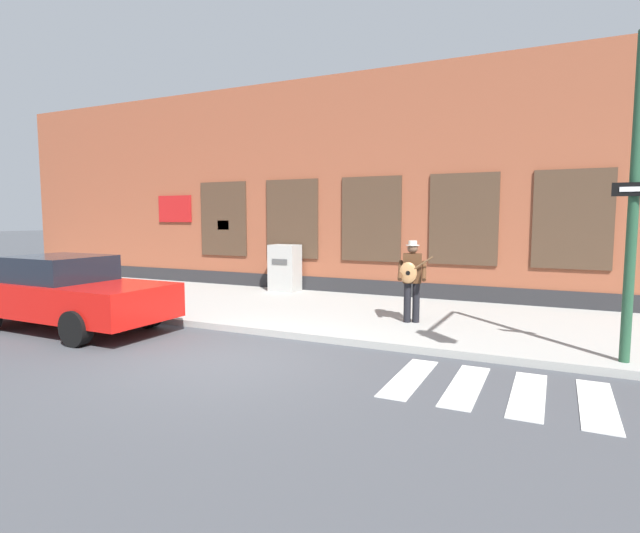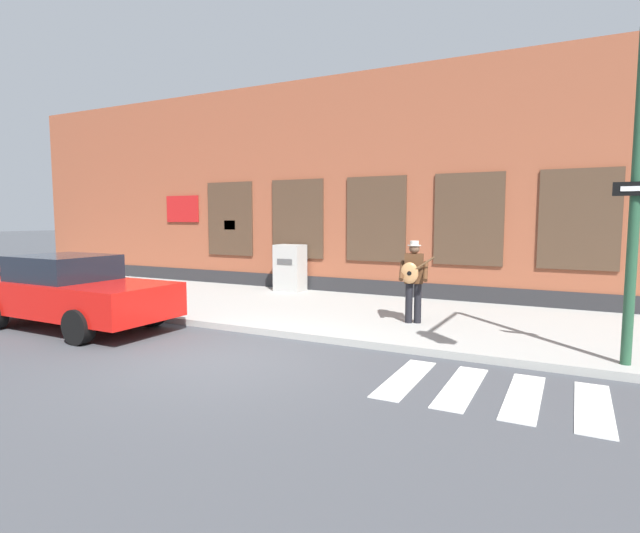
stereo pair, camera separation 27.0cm
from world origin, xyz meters
name	(u,v)px [view 1 (the left image)]	position (x,y,z in m)	size (l,w,h in m)	color
ground_plane	(228,360)	(0.00, 0.00, 0.00)	(160.00, 160.00, 0.00)	#424449
sidewalk	(334,312)	(0.00, 4.27, 0.07)	(28.00, 5.15, 0.13)	#9E9E99
building_backdrop	(393,190)	(0.00, 8.84, 3.19)	(28.00, 4.06, 6.38)	brown
crosswalk	(597,404)	(5.31, 0.40, 0.01)	(5.20, 1.90, 0.01)	silver
red_car	(66,293)	(-4.39, 0.45, 0.77)	(4.63, 2.04, 1.53)	red
busker	(412,276)	(2.07, 3.57, 1.10)	(0.77, 0.63, 1.71)	black
utility_box	(285,268)	(-2.56, 6.40, 0.83)	(0.84, 0.64, 1.38)	#ADADA8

